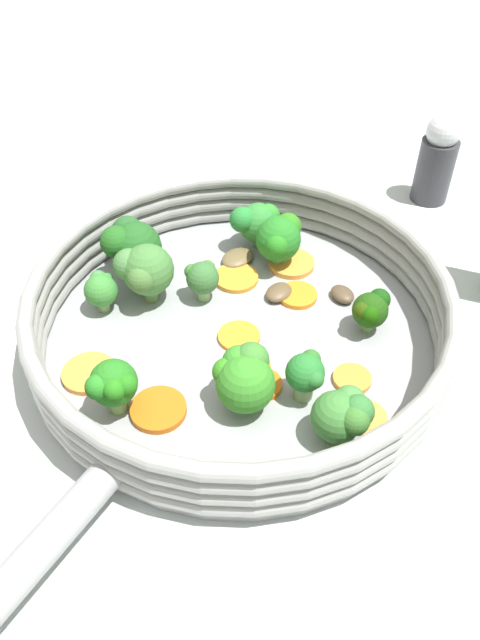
{
  "coord_description": "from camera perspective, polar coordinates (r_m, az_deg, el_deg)",
  "views": [
    {
      "loc": [
        -0.37,
        -0.05,
        0.39
      ],
      "look_at": [
        0.0,
        0.0,
        0.03
      ],
      "focal_mm": 35.0,
      "sensor_mm": 36.0,
      "label": 1
    }
  ],
  "objects": [
    {
      "name": "mushroom_piece_1",
      "position": [
        0.56,
        3.57,
        2.55
      ],
      "size": [
        0.03,
        0.03,
        0.01
      ],
      "primitive_type": "ellipsoid",
      "rotation": [
        0.0,
        0.0,
        2.62
      ],
      "color": "brown",
      "rests_on": "skillet"
    },
    {
      "name": "broccoli_floret_6",
      "position": [
        0.46,
        -11.53,
        -5.84
      ],
      "size": [
        0.04,
        0.04,
        0.05
      ],
      "color": "#7A9E52",
      "rests_on": "skillet"
    },
    {
      "name": "broccoli_floret_4",
      "position": [
        0.45,
        9.45,
        -8.52
      ],
      "size": [
        0.04,
        0.04,
        0.04
      ],
      "color": "#5F8742",
      "rests_on": "skillet"
    },
    {
      "name": "broccoli_floret_1",
      "position": [
        0.46,
        0.39,
        -5.22
      ],
      "size": [
        0.05,
        0.05,
        0.05
      ],
      "color": "#7D9C5F",
      "rests_on": "skillet"
    },
    {
      "name": "carrot_slice_7",
      "position": [
        0.48,
        11.32,
        -8.75
      ],
      "size": [
        0.05,
        0.05,
        0.0
      ],
      "primitive_type": "cylinder",
      "rotation": [
        0.0,
        0.0,
        0.48
      ],
      "color": "orange",
      "rests_on": "skillet"
    },
    {
      "name": "carrot_slice_9",
      "position": [
        0.58,
        -0.34,
        3.89
      ],
      "size": [
        0.04,
        0.04,
        0.0
      ],
      "primitive_type": "cylinder",
      "rotation": [
        0.0,
        0.0,
        1.66
      ],
      "color": "orange",
      "rests_on": "skillet"
    },
    {
      "name": "mushroom_piece_2",
      "position": [
        0.6,
        -0.22,
        5.73
      ],
      "size": [
        0.04,
        0.04,
        0.01
      ],
      "primitive_type": "ellipsoid",
      "rotation": [
        0.0,
        0.0,
        2.55
      ],
      "color": "brown",
      "rests_on": "skillet"
    },
    {
      "name": "salt_shaker",
      "position": [
        0.73,
        17.56,
        13.81
      ],
      "size": [
        0.04,
        0.04,
        0.1
      ],
      "color": "#333338",
      "rests_on": "ground_plane"
    },
    {
      "name": "skillet_rivet_left",
      "position": [
        0.47,
        -14.09,
        -11.01
      ],
      "size": [
        0.01,
        0.01,
        0.01
      ],
      "primitive_type": "sphere",
      "color": "#959699",
      "rests_on": "skillet"
    },
    {
      "name": "carrot_slice_1",
      "position": [
        0.49,
        1.97,
        -5.9
      ],
      "size": [
        0.03,
        0.03,
        0.0
      ],
      "primitive_type": "cylinder",
      "rotation": [
        0.0,
        0.0,
        6.25
      ],
      "color": "orange",
      "rests_on": "skillet"
    },
    {
      "name": "skillet_rivet_right",
      "position": [
        0.44,
        -7.36,
        -15.04
      ],
      "size": [
        0.01,
        0.01,
        0.01
      ],
      "primitive_type": "sphere",
      "color": "#8F9995",
      "rests_on": "skillet"
    },
    {
      "name": "broccoli_floret_0",
      "position": [
        0.55,
        -8.77,
        4.5
      ],
      "size": [
        0.05,
        0.05,
        0.06
      ],
      "color": "#608743",
      "rests_on": "skillet"
    },
    {
      "name": "ground_plane",
      "position": [
        0.54,
        0.0,
        -2.14
      ],
      "size": [
        4.0,
        4.0,
        0.0
      ],
      "primitive_type": "plane",
      "color": "#B3BDB8"
    },
    {
      "name": "broccoli_floret_9",
      "position": [
        0.61,
        1.33,
        9.08
      ],
      "size": [
        0.04,
        0.05,
        0.05
      ],
      "color": "#6C955A",
      "rests_on": "skillet"
    },
    {
      "name": "skillet_rim_wall",
      "position": [
        0.51,
        0.0,
        0.94
      ],
      "size": [
        0.35,
        0.35,
        0.05
      ],
      "color": "gray",
      "rests_on": "skillet"
    },
    {
      "name": "carrot_slice_4",
      "position": [
        0.5,
        0.78,
        -4.4
      ],
      "size": [
        0.05,
        0.05,
        0.01
      ],
      "primitive_type": "cylinder",
      "rotation": [
        0.0,
        0.0,
        5.22
      ],
      "color": "orange",
      "rests_on": "skillet"
    },
    {
      "name": "broccoli_floret_2",
      "position": [
        0.55,
        -3.47,
        3.9
      ],
      "size": [
        0.03,
        0.03,
        0.04
      ],
      "color": "#83B762",
      "rests_on": "skillet"
    },
    {
      "name": "mushroom_piece_0",
      "position": [
        0.57,
        9.35,
        2.34
      ],
      "size": [
        0.03,
        0.03,
        0.01
      ],
      "primitive_type": "ellipsoid",
      "rotation": [
        0.0,
        0.0,
        3.8
      ],
      "color": "brown",
      "rests_on": "skillet"
    },
    {
      "name": "carrot_slice_3",
      "position": [
        0.6,
        4.74,
        5.18
      ],
      "size": [
        0.06,
        0.06,
        0.01
      ],
      "primitive_type": "cylinder",
      "rotation": [
        0.0,
        0.0,
        3.59
      ],
      "color": "orange",
      "rests_on": "skillet"
    },
    {
      "name": "carrot_slice_8",
      "position": [
        0.51,
        -13.64,
        -4.75
      ],
      "size": [
        0.05,
        0.05,
        0.0
      ],
      "primitive_type": "cylinder",
      "rotation": [
        0.0,
        0.0,
        1.62
      ],
      "color": "orange",
      "rests_on": "skillet"
    },
    {
      "name": "broccoli_floret_7",
      "position": [
        0.59,
        3.63,
        7.55
      ],
      "size": [
        0.05,
        0.04,
        0.05
      ],
      "color": "#769D54",
      "rests_on": "skillet"
    },
    {
      "name": "broccoli_floret_8",
      "position": [
        0.55,
        -12.58,
        2.79
      ],
      "size": [
        0.03,
        0.03,
        0.04
      ],
      "color": "#7EA65B",
      "rests_on": "skillet"
    },
    {
      "name": "carrot_slice_2",
      "position": [
        0.57,
        5.29,
        2.27
      ],
      "size": [
        0.05,
        0.05,
        0.0
      ],
      "primitive_type": "cylinder",
      "rotation": [
        0.0,
        0.0,
        3.7
      ],
      "color": "orange",
      "rests_on": "skillet"
    },
    {
      "name": "broccoli_floret_3",
      "position": [
        0.47,
        6.07,
        -4.9
      ],
      "size": [
        0.03,
        0.03,
        0.04
      ],
      "color": "#7F995F",
      "rests_on": "skillet"
    },
    {
      "name": "broccoli_floret_5",
      "position": [
        0.53,
        11.87,
        0.95
      ],
      "size": [
        0.04,
        0.03,
        0.04
      ],
      "color": "#6F9D52",
      "rests_on": "skillet"
    },
    {
      "name": "carrot_slice_6",
      "position": [
        0.5,
        10.21,
        -5.32
      ],
      "size": [
        0.04,
        0.04,
        0.0
      ],
      "primitive_type": "cylinder",
      "rotation": [
        0.0,
        0.0,
        5.08
      ],
      "color": "orange",
      "rests_on": "skillet"
    },
    {
      "name": "carrot_slice_0",
      "position": [
        0.53,
        -0.3,
        -1.5
      ],
      "size": [
        0.05,
        0.05,
        0.0
      ],
      "primitive_type": "cylinder",
      "rotation": [
        0.0,
        0.0,
        2.29
      ],
      "color": "orange",
      "rests_on": "skillet"
    },
    {
      "name": "carrot_slice_5",
      "position": [
        0.48,
        -7.46,
        -8.12
      ],
      "size": [
        0.06,
        0.06,
        0.01
      ],
      "primitive_type": "cylinder",
      "rotation": [
        0.0,
        0.0,
        0.41
      ],
      "color": "#D66114",
      "rests_on": "skillet"
    },
    {
      "name": "skillet",
      "position": [
        0.54,
        0.0,
        -1.65
      ],
      "size": [
        0.34,
        0.34,
        0.01
      ],
      "primitive_type": "cylinder",
      "color": "#939699",
      "rests_on": "ground_plane"
    },
    {
      "name": "broccoli_floret_10",
      "position": [
        0.58,
        -9.97,
        6.83
      ],
      "size": [
        0.05,
        0.05,
        0.06
      ],
      "color": "#8DA763",
      "rests_on": "skillet"
    }
  ]
}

